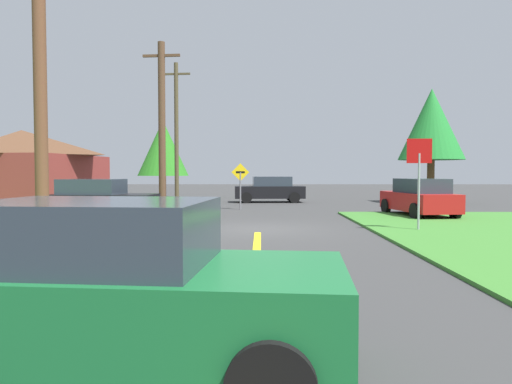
{
  "coord_description": "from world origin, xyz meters",
  "views": [
    {
      "loc": [
        0.11,
        -15.87,
        1.89
      ],
      "look_at": [
        -0.11,
        4.09,
        1.06
      ],
      "focal_mm": 33.56,
      "sensor_mm": 36.0,
      "label": 1
    }
  ],
  "objects_px": {
    "utility_pole_mid": "(162,125)",
    "pine_tree_center": "(431,125)",
    "parked_car_near_building": "(100,200)",
    "stop_sign": "(419,166)",
    "car_on_crossroad": "(419,198)",
    "car_approaching_junction": "(270,189)",
    "oak_tree_left": "(163,148)",
    "utility_pole_far": "(176,130)",
    "utility_pole_near": "(40,78)",
    "direction_sign": "(240,181)",
    "car_behind_on_main_road": "(127,287)",
    "barn": "(22,170)"
  },
  "relations": [
    {
      "from": "car_approaching_junction",
      "to": "utility_pole_far",
      "type": "height_order",
      "value": "utility_pole_far"
    },
    {
      "from": "utility_pole_near",
      "to": "direction_sign",
      "type": "bearing_deg",
      "value": 71.54
    },
    {
      "from": "utility_pole_far",
      "to": "car_approaching_junction",
      "type": "bearing_deg",
      "value": -1.58
    },
    {
      "from": "car_on_crossroad",
      "to": "oak_tree_left",
      "type": "relative_size",
      "value": 0.79
    },
    {
      "from": "parked_car_near_building",
      "to": "direction_sign",
      "type": "bearing_deg",
      "value": 49.56
    },
    {
      "from": "utility_pole_near",
      "to": "barn",
      "type": "relative_size",
      "value": 1.11
    },
    {
      "from": "oak_tree_left",
      "to": "pine_tree_center",
      "type": "relative_size",
      "value": 0.82
    },
    {
      "from": "car_behind_on_main_road",
      "to": "pine_tree_center",
      "type": "relative_size",
      "value": 0.58
    },
    {
      "from": "utility_pole_near",
      "to": "pine_tree_center",
      "type": "xyz_separation_m",
      "value": [
        15.66,
        17.81,
        0.63
      ]
    },
    {
      "from": "car_on_crossroad",
      "to": "pine_tree_center",
      "type": "xyz_separation_m",
      "value": [
        3.61,
        8.87,
        3.98
      ]
    },
    {
      "from": "car_behind_on_main_road",
      "to": "utility_pole_near",
      "type": "bearing_deg",
      "value": 124.94
    },
    {
      "from": "car_approaching_junction",
      "to": "direction_sign",
      "type": "height_order",
      "value": "direction_sign"
    },
    {
      "from": "oak_tree_left",
      "to": "utility_pole_far",
      "type": "bearing_deg",
      "value": -69.1
    },
    {
      "from": "car_behind_on_main_road",
      "to": "oak_tree_left",
      "type": "bearing_deg",
      "value": 106.08
    },
    {
      "from": "utility_pole_mid",
      "to": "pine_tree_center",
      "type": "xyz_separation_m",
      "value": [
        15.11,
        6.42,
        0.65
      ]
    },
    {
      "from": "car_on_crossroad",
      "to": "utility_pole_mid",
      "type": "height_order",
      "value": "utility_pole_mid"
    },
    {
      "from": "car_on_crossroad",
      "to": "car_approaching_junction",
      "type": "height_order",
      "value": "same"
    },
    {
      "from": "barn",
      "to": "utility_pole_far",
      "type": "bearing_deg",
      "value": 42.13
    },
    {
      "from": "barn",
      "to": "stop_sign",
      "type": "bearing_deg",
      "value": -27.81
    },
    {
      "from": "direction_sign",
      "to": "utility_pole_far",
      "type": "bearing_deg",
      "value": 125.36
    },
    {
      "from": "parked_car_near_building",
      "to": "stop_sign",
      "type": "bearing_deg",
      "value": -13.7
    },
    {
      "from": "car_approaching_junction",
      "to": "stop_sign",
      "type": "bearing_deg",
      "value": 102.81
    },
    {
      "from": "car_approaching_junction",
      "to": "pine_tree_center",
      "type": "height_order",
      "value": "pine_tree_center"
    },
    {
      "from": "stop_sign",
      "to": "utility_pole_near",
      "type": "distance_m",
      "value": 11.1
    },
    {
      "from": "parked_car_near_building",
      "to": "utility_pole_near",
      "type": "distance_m",
      "value": 8.16
    },
    {
      "from": "car_on_crossroad",
      "to": "car_approaching_junction",
      "type": "xyz_separation_m",
      "value": [
        -6.19,
        9.68,
        0.0
      ]
    },
    {
      "from": "utility_pole_near",
      "to": "utility_pole_far",
      "type": "xyz_separation_m",
      "value": [
        -0.06,
        18.79,
        0.39
      ]
    },
    {
      "from": "car_on_crossroad",
      "to": "car_behind_on_main_road",
      "type": "bearing_deg",
      "value": 145.65
    },
    {
      "from": "stop_sign",
      "to": "utility_pole_mid",
      "type": "distance_m",
      "value": 12.62
    },
    {
      "from": "stop_sign",
      "to": "car_approaching_junction",
      "type": "xyz_separation_m",
      "value": [
        -4.42,
        15.0,
        -1.28
      ]
    },
    {
      "from": "direction_sign",
      "to": "car_approaching_junction",
      "type": "bearing_deg",
      "value": 74.68
    },
    {
      "from": "parked_car_near_building",
      "to": "utility_pole_far",
      "type": "bearing_deg",
      "value": 89.31
    },
    {
      "from": "oak_tree_left",
      "to": "barn",
      "type": "bearing_deg",
      "value": -114.02
    },
    {
      "from": "utility_pole_far",
      "to": "oak_tree_left",
      "type": "relative_size",
      "value": 1.53
    },
    {
      "from": "stop_sign",
      "to": "car_behind_on_main_road",
      "type": "bearing_deg",
      "value": 64.85
    },
    {
      "from": "utility_pole_mid",
      "to": "pine_tree_center",
      "type": "distance_m",
      "value": 16.43
    },
    {
      "from": "car_behind_on_main_road",
      "to": "utility_pole_far",
      "type": "relative_size",
      "value": 0.46
    },
    {
      "from": "stop_sign",
      "to": "utility_pole_near",
      "type": "height_order",
      "value": "utility_pole_near"
    },
    {
      "from": "stop_sign",
      "to": "car_on_crossroad",
      "type": "distance_m",
      "value": 5.75
    },
    {
      "from": "utility_pole_far",
      "to": "car_behind_on_main_road",
      "type": "bearing_deg",
      "value": -80.97
    },
    {
      "from": "utility_pole_near",
      "to": "pine_tree_center",
      "type": "distance_m",
      "value": 23.73
    },
    {
      "from": "utility_pole_near",
      "to": "utility_pole_mid",
      "type": "xyz_separation_m",
      "value": [
        0.56,
        11.39,
        -0.02
      ]
    },
    {
      "from": "car_on_crossroad",
      "to": "direction_sign",
      "type": "bearing_deg",
      "value": 56.45
    },
    {
      "from": "utility_pole_mid",
      "to": "pine_tree_center",
      "type": "height_order",
      "value": "utility_pole_mid"
    },
    {
      "from": "direction_sign",
      "to": "oak_tree_left",
      "type": "bearing_deg",
      "value": 119.4
    },
    {
      "from": "parked_car_near_building",
      "to": "utility_pole_mid",
      "type": "height_order",
      "value": "utility_pole_mid"
    },
    {
      "from": "stop_sign",
      "to": "utility_pole_mid",
      "type": "bearing_deg",
      "value": -33.43
    },
    {
      "from": "direction_sign",
      "to": "oak_tree_left",
      "type": "distance_m",
      "value": 12.77
    },
    {
      "from": "car_approaching_junction",
      "to": "oak_tree_left",
      "type": "bearing_deg",
      "value": -36.56
    },
    {
      "from": "parked_car_near_building",
      "to": "pine_tree_center",
      "type": "xyz_separation_m",
      "value": [
        16.76,
        10.45,
        3.98
      ]
    }
  ]
}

